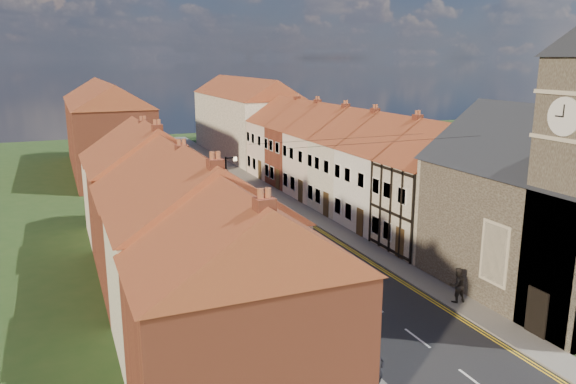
# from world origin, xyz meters

# --- Properties ---
(ground) EXTENTS (160.00, 160.00, 0.00)m
(ground) POSITION_xyz_m (0.00, 0.00, 0.00)
(ground) COLOR #2E421C
(ground) RESTS_ON ground
(road) EXTENTS (7.00, 90.00, 0.02)m
(road) POSITION_xyz_m (0.00, 30.00, 0.01)
(road) COLOR black
(road) RESTS_ON ground
(pavement_left) EXTENTS (1.80, 90.00, 0.12)m
(pavement_left) POSITION_xyz_m (-4.40, 30.00, 0.06)
(pavement_left) COLOR slate
(pavement_left) RESTS_ON ground
(pavement_right) EXTENTS (1.80, 90.00, 0.12)m
(pavement_right) POSITION_xyz_m (4.40, 30.00, 0.06)
(pavement_right) COLOR slate
(pavement_right) RESTS_ON ground
(church) EXTENTS (11.25, 14.25, 15.20)m
(church) POSITION_xyz_m (9.36, 3.32, 5.88)
(church) COLOR #3E362C
(church) RESTS_ON ground
(cottage_r_tudor) EXTENTS (8.30, 5.20, 9.00)m
(cottage_r_tudor) POSITION_xyz_m (9.27, 12.70, 4.47)
(cottage_r_tudor) COLOR white
(cottage_r_tudor) RESTS_ON ground
(cottage_r_white_near) EXTENTS (8.30, 6.00, 9.00)m
(cottage_r_white_near) POSITION_xyz_m (9.30, 18.10, 4.47)
(cottage_r_white_near) COLOR beige
(cottage_r_white_near) RESTS_ON ground
(cottage_r_cream_mid) EXTENTS (8.30, 5.20, 9.00)m
(cottage_r_cream_mid) POSITION_xyz_m (9.30, 23.50, 4.48)
(cottage_r_cream_mid) COLOR white
(cottage_r_cream_mid) RESTS_ON ground
(cottage_r_pink) EXTENTS (8.30, 6.00, 9.00)m
(cottage_r_pink) POSITION_xyz_m (9.30, 28.90, 4.47)
(cottage_r_pink) COLOR beige
(cottage_r_pink) RESTS_ON ground
(cottage_r_white_far) EXTENTS (8.30, 5.20, 9.00)m
(cottage_r_white_far) POSITION_xyz_m (9.30, 34.30, 4.48)
(cottage_r_white_far) COLOR brown
(cottage_r_white_far) RESTS_ON ground
(cottage_r_cream_far) EXTENTS (8.30, 6.00, 9.00)m
(cottage_r_cream_far) POSITION_xyz_m (9.30, 39.70, 4.47)
(cottage_r_cream_far) COLOR beige
(cottage_r_cream_far) RESTS_ON ground
(cottage_l_brick_near) EXTENTS (8.30, 5.70, 8.80)m
(cottage_l_brick_near) POSITION_xyz_m (-9.30, -0.25, 4.37)
(cottage_l_brick_near) COLOR brown
(cottage_l_brick_near) RESTS_ON ground
(cottage_l_cream) EXTENTS (8.30, 6.30, 9.10)m
(cottage_l_cream) POSITION_xyz_m (-9.30, 5.55, 4.52)
(cottage_l_cream) COLOR white
(cottage_l_cream) RESTS_ON ground
(cottage_l_white) EXTENTS (8.30, 6.90, 8.80)m
(cottage_l_white) POSITION_xyz_m (-9.30, 11.95, 4.37)
(cottage_l_white) COLOR brown
(cottage_l_white) RESTS_ON ground
(cottage_l_brick_mid) EXTENTS (8.30, 5.70, 9.10)m
(cottage_l_brick_mid) POSITION_xyz_m (-9.30, 18.05, 4.53)
(cottage_l_brick_mid) COLOR brown
(cottage_l_brick_mid) RESTS_ON ground
(cottage_l_pink) EXTENTS (8.30, 6.30, 8.80)m
(cottage_l_pink) POSITION_xyz_m (-9.30, 23.85, 4.37)
(cottage_l_pink) COLOR beige
(cottage_l_pink) RESTS_ON ground
(block_right_far) EXTENTS (8.30, 24.20, 10.50)m
(block_right_far) POSITION_xyz_m (9.30, 55.00, 5.29)
(block_right_far) COLOR white
(block_right_far) RESTS_ON ground
(block_left_far) EXTENTS (8.30, 24.20, 10.50)m
(block_left_far) POSITION_xyz_m (-9.30, 50.00, 5.29)
(block_left_far) COLOR brown
(block_left_far) RESTS_ON ground
(lamppost) EXTENTS (0.88, 0.15, 6.00)m
(lamppost) POSITION_xyz_m (-3.81, 20.00, 3.54)
(lamppost) COLOR black
(lamppost) RESTS_ON pavement_left
(car_near) EXTENTS (2.07, 4.47, 1.48)m
(car_near) POSITION_xyz_m (-1.50, 11.78, 0.74)
(car_near) COLOR black
(car_near) RESTS_ON ground
(car_mid) EXTENTS (2.93, 4.65, 1.45)m
(car_mid) POSITION_xyz_m (-1.50, 21.61, 0.72)
(car_mid) COLOR gray
(car_mid) RESTS_ON ground
(car_distant) EXTENTS (3.59, 5.31, 1.35)m
(car_distant) POSITION_xyz_m (-3.20, 50.54, 0.68)
(car_distant) COLOR #A2A5A9
(car_distant) RESTS_ON ground
(pedestrian_left) EXTENTS (0.70, 0.50, 1.80)m
(pedestrian_left) POSITION_xyz_m (-4.17, -1.08, 1.02)
(pedestrian_left) COLOR black
(pedestrian_left) RESTS_ON pavement_left
(pedestrian_right) EXTENTS (1.00, 0.82, 1.93)m
(pedestrian_right) POSITION_xyz_m (4.23, 4.43, 1.08)
(pedestrian_right) COLOR black
(pedestrian_right) RESTS_ON pavement_right
(pedestrian_left_b) EXTENTS (0.65, 0.45, 1.74)m
(pedestrian_left_b) POSITION_xyz_m (-5.10, 16.00, 0.99)
(pedestrian_left_b) COLOR black
(pedestrian_left_b) RESTS_ON pavement_left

